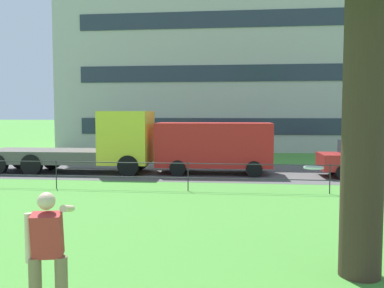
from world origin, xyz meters
name	(u,v)px	position (x,y,z in m)	size (l,w,h in m)	color
street_strip	(151,170)	(0.00, 18.79, 0.00)	(80.00, 6.32, 0.01)	#565454
park_fence	(121,170)	(0.00, 13.83, 0.67)	(33.16, 0.04, 1.00)	#232328
person_thrower	(48,254)	(1.78, 4.35, 0.92)	(0.51, 0.85, 1.71)	#846B4C
frisbee	(314,168)	(5.16, 5.31, 1.94)	(0.33, 0.33, 0.03)	white
flatbed_truck_right	(95,146)	(-2.36, 17.86, 1.22)	(7.35, 2.58, 2.75)	yellow
panel_van_left	(214,145)	(3.00, 18.15, 1.27)	(5.06, 2.22, 2.24)	red
car_red_far_left	(368,159)	(9.41, 17.81, 0.78)	(4.06, 1.93, 1.54)	red
apartment_building_background	(236,31)	(3.66, 33.56, 9.04)	(25.40, 10.86, 18.07)	#B7B2AD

